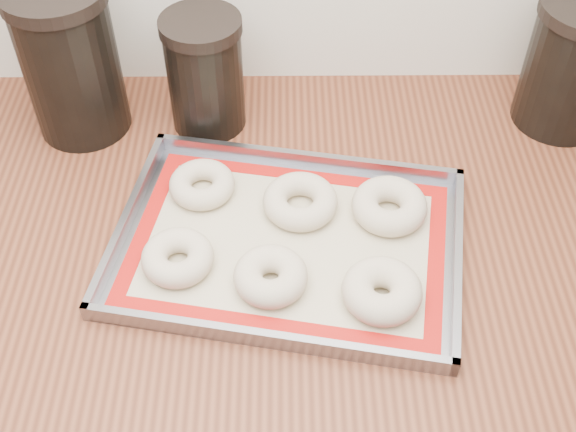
{
  "coord_description": "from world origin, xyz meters",
  "views": [
    {
      "loc": [
        -0.06,
        0.98,
        1.65
      ],
      "look_at": [
        -0.05,
        1.62,
        0.96
      ],
      "focal_mm": 45.0,
      "sensor_mm": 36.0,
      "label": 1
    }
  ],
  "objects_px": {
    "bagel_front_left": "(178,258)",
    "baking_tray": "(288,243)",
    "bagel_back_mid": "(300,201)",
    "canister_right": "(574,64)",
    "bagel_front_mid": "(271,276)",
    "bagel_back_right": "(389,206)",
    "canister_left": "(70,61)",
    "bagel_front_right": "(382,291)",
    "canister_mid": "(205,73)",
    "bagel_back_left": "(202,184)"
  },
  "relations": [
    {
      "from": "canister_right",
      "to": "bagel_back_left",
      "type": "bearing_deg",
      "value": -163.12
    },
    {
      "from": "bagel_front_left",
      "to": "bagel_back_mid",
      "type": "xyz_separation_m",
      "value": [
        0.16,
        0.1,
        -0.0
      ]
    },
    {
      "from": "canister_mid",
      "to": "canister_right",
      "type": "distance_m",
      "value": 0.56
    },
    {
      "from": "bagel_front_right",
      "to": "bagel_back_mid",
      "type": "xyz_separation_m",
      "value": [
        -0.1,
        0.16,
        -0.0
      ]
    },
    {
      "from": "bagel_back_right",
      "to": "canister_mid",
      "type": "bearing_deg",
      "value": 141.29
    },
    {
      "from": "bagel_back_mid",
      "to": "canister_mid",
      "type": "bearing_deg",
      "value": 125.07
    },
    {
      "from": "bagel_front_mid",
      "to": "canister_left",
      "type": "distance_m",
      "value": 0.45
    },
    {
      "from": "bagel_back_right",
      "to": "canister_right",
      "type": "relative_size",
      "value": 0.51
    },
    {
      "from": "bagel_front_mid",
      "to": "bagel_front_right",
      "type": "height_order",
      "value": "bagel_front_right"
    },
    {
      "from": "bagel_back_mid",
      "to": "bagel_back_right",
      "type": "xyz_separation_m",
      "value": [
        0.12,
        -0.01,
        0.0
      ]
    },
    {
      "from": "baking_tray",
      "to": "bagel_front_left",
      "type": "xyz_separation_m",
      "value": [
        -0.14,
        -0.04,
        0.01
      ]
    },
    {
      "from": "baking_tray",
      "to": "bagel_front_mid",
      "type": "height_order",
      "value": "bagel_front_mid"
    },
    {
      "from": "canister_mid",
      "to": "bagel_back_mid",
      "type": "bearing_deg",
      "value": -54.93
    },
    {
      "from": "bagel_front_mid",
      "to": "canister_right",
      "type": "distance_m",
      "value": 0.58
    },
    {
      "from": "baking_tray",
      "to": "canister_mid",
      "type": "height_order",
      "value": "canister_mid"
    },
    {
      "from": "bagel_back_right",
      "to": "canister_right",
      "type": "distance_m",
      "value": 0.37
    },
    {
      "from": "bagel_front_mid",
      "to": "bagel_back_mid",
      "type": "distance_m",
      "value": 0.14
    },
    {
      "from": "bagel_front_left",
      "to": "baking_tray",
      "type": "bearing_deg",
      "value": 14.48
    },
    {
      "from": "bagel_front_left",
      "to": "bagel_back_left",
      "type": "distance_m",
      "value": 0.14
    },
    {
      "from": "bagel_back_left",
      "to": "canister_right",
      "type": "xyz_separation_m",
      "value": [
        0.56,
        0.17,
        0.08
      ]
    },
    {
      "from": "bagel_back_left",
      "to": "bagel_front_mid",
      "type": "bearing_deg",
      "value": -59.5
    },
    {
      "from": "bagel_front_right",
      "to": "canister_left",
      "type": "bearing_deg",
      "value": 140.88
    },
    {
      "from": "bagel_back_mid",
      "to": "canister_left",
      "type": "relative_size",
      "value": 0.44
    },
    {
      "from": "canister_mid",
      "to": "canister_left",
      "type": "bearing_deg",
      "value": -178.66
    },
    {
      "from": "bagel_front_right",
      "to": "bagel_back_mid",
      "type": "bearing_deg",
      "value": 121.85
    },
    {
      "from": "bagel_front_left",
      "to": "bagel_front_right",
      "type": "xyz_separation_m",
      "value": [
        0.26,
        -0.06,
        0.0
      ]
    },
    {
      "from": "bagel_front_mid",
      "to": "canister_mid",
      "type": "distance_m",
      "value": 0.36
    },
    {
      "from": "bagel_back_right",
      "to": "canister_left",
      "type": "distance_m",
      "value": 0.52
    },
    {
      "from": "bagel_front_mid",
      "to": "bagel_back_right",
      "type": "distance_m",
      "value": 0.2
    },
    {
      "from": "bagel_back_mid",
      "to": "canister_left",
      "type": "xyz_separation_m",
      "value": [
        -0.34,
        0.2,
        0.1
      ]
    },
    {
      "from": "canister_left",
      "to": "canister_right",
      "type": "xyz_separation_m",
      "value": [
        0.76,
        0.01,
        -0.02
      ]
    },
    {
      "from": "canister_right",
      "to": "bagel_back_right",
      "type": "bearing_deg",
      "value": -143.69
    },
    {
      "from": "bagel_back_mid",
      "to": "canister_right",
      "type": "distance_m",
      "value": 0.47
    },
    {
      "from": "canister_left",
      "to": "canister_right",
      "type": "relative_size",
      "value": 1.16
    },
    {
      "from": "canister_mid",
      "to": "bagel_front_mid",
      "type": "bearing_deg",
      "value": -73.23
    },
    {
      "from": "bagel_front_left",
      "to": "bagel_front_mid",
      "type": "xyz_separation_m",
      "value": [
        0.12,
        -0.03,
        0.0
      ]
    },
    {
      "from": "canister_left",
      "to": "canister_right",
      "type": "height_order",
      "value": "canister_left"
    },
    {
      "from": "baking_tray",
      "to": "bagel_back_right",
      "type": "bearing_deg",
      "value": 20.23
    },
    {
      "from": "baking_tray",
      "to": "bagel_back_mid",
      "type": "xyz_separation_m",
      "value": [
        0.02,
        0.06,
        0.01
      ]
    },
    {
      "from": "bagel_back_left",
      "to": "canister_left",
      "type": "bearing_deg",
      "value": 140.98
    },
    {
      "from": "bagel_front_mid",
      "to": "bagel_front_right",
      "type": "distance_m",
      "value": 0.14
    },
    {
      "from": "canister_right",
      "to": "canister_mid",
      "type": "bearing_deg",
      "value": -179.54
    },
    {
      "from": "baking_tray",
      "to": "canister_left",
      "type": "height_order",
      "value": "canister_left"
    },
    {
      "from": "canister_left",
      "to": "canister_mid",
      "type": "bearing_deg",
      "value": 1.34
    },
    {
      "from": "baking_tray",
      "to": "bagel_back_right",
      "type": "xyz_separation_m",
      "value": [
        0.14,
        0.05,
        0.02
      ]
    },
    {
      "from": "baking_tray",
      "to": "bagel_front_left",
      "type": "bearing_deg",
      "value": -165.52
    },
    {
      "from": "bagel_back_mid",
      "to": "canister_mid",
      "type": "relative_size",
      "value": 0.56
    },
    {
      "from": "bagel_back_left",
      "to": "bagel_back_mid",
      "type": "height_order",
      "value": "bagel_back_mid"
    },
    {
      "from": "bagel_front_left",
      "to": "canister_right",
      "type": "relative_size",
      "value": 0.46
    },
    {
      "from": "bagel_back_left",
      "to": "bagel_front_right",
      "type": "bearing_deg",
      "value": -39.21
    }
  ]
}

